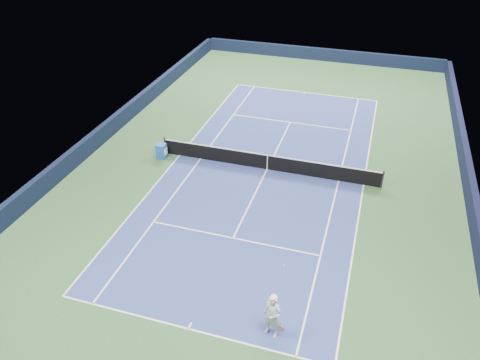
% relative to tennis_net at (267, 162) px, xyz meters
% --- Properties ---
extents(ground, '(40.00, 40.00, 0.00)m').
position_rel_tennis_net_xyz_m(ground, '(0.00, 0.00, -0.50)').
color(ground, '#2D512C').
rests_on(ground, ground).
extents(wall_far, '(22.00, 0.35, 1.10)m').
position_rel_tennis_net_xyz_m(wall_far, '(0.00, 19.82, 0.05)').
color(wall_far, black).
rests_on(wall_far, ground).
extents(wall_right, '(0.35, 40.00, 1.10)m').
position_rel_tennis_net_xyz_m(wall_right, '(10.82, 0.00, 0.05)').
color(wall_right, black).
rests_on(wall_right, ground).
extents(wall_left, '(0.35, 40.00, 1.10)m').
position_rel_tennis_net_xyz_m(wall_left, '(-10.82, 0.00, 0.05)').
color(wall_left, black).
rests_on(wall_left, ground).
extents(court_surface, '(10.97, 23.77, 0.01)m').
position_rel_tennis_net_xyz_m(court_surface, '(0.00, 0.00, -0.50)').
color(court_surface, navy).
rests_on(court_surface, ground).
extents(baseline_far, '(10.97, 0.08, 0.00)m').
position_rel_tennis_net_xyz_m(baseline_far, '(0.00, 11.88, -0.50)').
color(baseline_far, white).
rests_on(baseline_far, ground).
extents(baseline_near, '(10.97, 0.08, 0.00)m').
position_rel_tennis_net_xyz_m(baseline_near, '(0.00, -11.88, -0.50)').
color(baseline_near, white).
rests_on(baseline_near, ground).
extents(sideline_doubles_right, '(0.08, 23.77, 0.00)m').
position_rel_tennis_net_xyz_m(sideline_doubles_right, '(5.49, 0.00, -0.50)').
color(sideline_doubles_right, white).
rests_on(sideline_doubles_right, ground).
extents(sideline_doubles_left, '(0.08, 23.77, 0.00)m').
position_rel_tennis_net_xyz_m(sideline_doubles_left, '(-5.49, 0.00, -0.50)').
color(sideline_doubles_left, white).
rests_on(sideline_doubles_left, ground).
extents(sideline_singles_right, '(0.08, 23.77, 0.00)m').
position_rel_tennis_net_xyz_m(sideline_singles_right, '(4.12, 0.00, -0.50)').
color(sideline_singles_right, white).
rests_on(sideline_singles_right, ground).
extents(sideline_singles_left, '(0.08, 23.77, 0.00)m').
position_rel_tennis_net_xyz_m(sideline_singles_left, '(-4.12, 0.00, -0.50)').
color(sideline_singles_left, white).
rests_on(sideline_singles_left, ground).
extents(service_line_far, '(8.23, 0.08, 0.00)m').
position_rel_tennis_net_xyz_m(service_line_far, '(0.00, 6.40, -0.50)').
color(service_line_far, white).
rests_on(service_line_far, ground).
extents(service_line_near, '(8.23, 0.08, 0.00)m').
position_rel_tennis_net_xyz_m(service_line_near, '(0.00, -6.40, -0.50)').
color(service_line_near, white).
rests_on(service_line_near, ground).
extents(center_service_line, '(0.08, 12.80, 0.00)m').
position_rel_tennis_net_xyz_m(center_service_line, '(0.00, 0.00, -0.50)').
color(center_service_line, white).
rests_on(center_service_line, ground).
extents(center_mark_far, '(0.08, 0.30, 0.00)m').
position_rel_tennis_net_xyz_m(center_mark_far, '(0.00, 11.73, -0.50)').
color(center_mark_far, white).
rests_on(center_mark_far, ground).
extents(center_mark_near, '(0.08, 0.30, 0.00)m').
position_rel_tennis_net_xyz_m(center_mark_near, '(0.00, -11.73, -0.50)').
color(center_mark_near, white).
rests_on(center_mark_near, ground).
extents(tennis_net, '(12.90, 0.10, 1.07)m').
position_rel_tennis_net_xyz_m(tennis_net, '(0.00, 0.00, 0.00)').
color(tennis_net, black).
rests_on(tennis_net, ground).
extents(sponsor_cube, '(0.58, 0.52, 0.89)m').
position_rel_tennis_net_xyz_m(sponsor_cube, '(-6.40, -0.56, -0.06)').
color(sponsor_cube, blue).
rests_on(sponsor_cube, ground).
extents(tennis_player, '(0.90, 1.36, 2.59)m').
position_rel_tennis_net_xyz_m(tennis_player, '(3.05, -11.17, 0.47)').
color(tennis_player, silver).
rests_on(tennis_player, ground).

